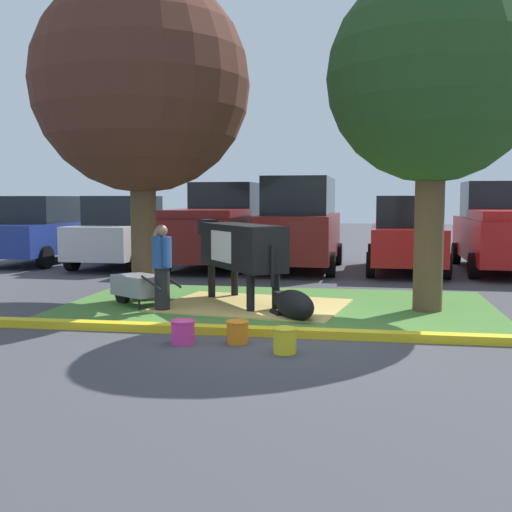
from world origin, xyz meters
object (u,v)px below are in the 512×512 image
sedan_silver (124,232)px  sedan_blue (41,230)px  sedan_red (406,235)px  pickup_truck_maroon (503,230)px  cow_holstein (239,247)px  bucket_orange (237,332)px  suv_dark_grey (300,223)px  shade_tree_left (141,85)px  bucket_pink (183,331)px  shade_tree_right (433,78)px  person_handler (162,266)px  calf_lying (293,305)px  bucket_yellow (285,340)px  pickup_truck_black (219,228)px  wheelbarrow (138,286)px

sedan_silver → sedan_blue: bearing=171.1°
sedan_red → pickup_truck_maroon: 2.65m
cow_holstein → sedan_silver: bearing=127.9°
bucket_orange → suv_dark_grey: (-0.06, 8.93, 1.11)m
shade_tree_left → bucket_pink: shade_tree_left is taller
sedan_red → bucket_pink: bearing=-111.1°
shade_tree_right → sedan_red: bearing=90.0°
person_handler → bucket_pink: 2.55m
sedan_red → pickup_truck_maroon: pickup_truck_maroon is taller
calf_lying → bucket_yellow: size_ratio=3.90×
shade_tree_left → sedan_red: bearing=46.9°
suv_dark_grey → bucket_orange: bearing=-89.6°
cow_holstein → bucket_orange: bearing=-79.3°
shade_tree_left → calf_lying: size_ratio=4.78×
sedan_silver → bucket_pink: bearing=-64.2°
calf_lying → sedan_blue: bearing=138.2°
shade_tree_right → sedan_blue: (-10.72, 6.50, -2.99)m
pickup_truck_black → pickup_truck_maroon: bearing=0.3°
shade_tree_right → bucket_orange: shade_tree_right is taller
wheelbarrow → person_handler: bearing=-35.0°
bucket_orange → bucket_yellow: bearing=-32.0°
wheelbarrow → bucket_orange: wheelbarrow is taller
pickup_truck_maroon → shade_tree_right: bearing=-111.3°
wheelbarrow → sedan_red: 8.21m
cow_holstein → bucket_orange: (0.59, -3.13, -0.91)m
cow_holstein → bucket_pink: bearing=-92.2°
shade_tree_right → cow_holstein: bearing=176.5°
shade_tree_right → sedan_silver: bearing=142.6°
wheelbarrow → sedan_blue: sedan_blue is taller
person_handler → bucket_pink: (1.03, -2.25, -0.64)m
sedan_silver → pickup_truck_maroon: size_ratio=0.82×
wheelbarrow → sedan_blue: (-5.60, 6.91, 0.60)m
bucket_orange → pickup_truck_black: size_ratio=0.06×
suv_dark_grey → pickup_truck_maroon: size_ratio=0.85×
shade_tree_right → sedan_blue: bearing=148.8°
shade_tree_right → bucket_yellow: bearing=-121.6°
cow_holstein → pickup_truck_black: size_ratio=0.50×
sedan_blue → pickup_truck_black: bearing=0.6°
sedan_blue → pickup_truck_maroon: size_ratio=0.82×
person_handler → sedan_red: 8.18m
bucket_pink → bucket_yellow: 1.45m
sedan_red → suv_dark_grey: bearing=179.8°
person_handler → sedan_blue: sedan_blue is taller
person_handler → shade_tree_right: bearing=10.3°
pickup_truck_maroon → pickup_truck_black: bearing=-179.7°
shade_tree_left → sedan_blue: (-5.45, 6.14, -3.10)m
bucket_pink → sedan_blue: sedan_blue is taller
wheelbarrow → sedan_red: sedan_red is taller
person_handler → sedan_silver: bearing=116.3°
calf_lying → bucket_orange: calf_lying is taller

